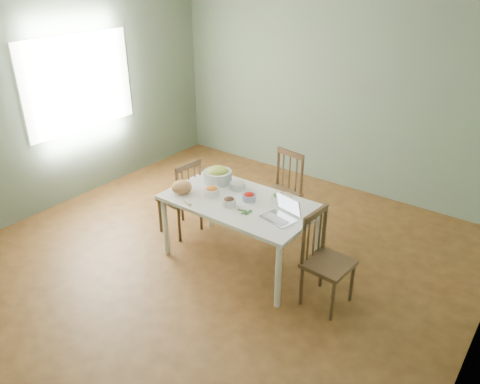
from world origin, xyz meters
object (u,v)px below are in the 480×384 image
Objects in this scene: chair_far at (279,193)px; bread_boule at (182,187)px; chair_right at (329,262)px; laptop at (279,209)px; bowl_squash at (218,175)px; dining_table at (240,232)px; chair_left at (179,196)px.

bread_boule is (-0.55, -1.04, 0.32)m from chair_far.
chair_right is 0.66m from laptop.
bowl_squash is (-0.42, -0.61, 0.34)m from chair_far.
dining_table is 0.76m from bread_boule.
bread_boule reaches higher than dining_table.
chair_left is 3.01× the size of bowl_squash.
bread_boule is at bearing 99.64° from chair_right.
chair_left is at bearing -164.90° from bowl_squash.
chair_right is at bearing 14.30° from laptop.
chair_left is (-0.94, 0.08, 0.10)m from dining_table.
chair_right is (1.10, -0.88, -0.01)m from chair_far.
chair_right reaches higher than chair_left.
bowl_squash is at bearing 175.60° from laptop.
bowl_squash is (0.13, 0.43, 0.02)m from bread_boule.
chair_far is at bearing 133.79° from laptop.
chair_far is at bearing 55.34° from chair_right.
bread_boule is 1.11m from laptop.
chair_far is 3.10× the size of laptop.
chair_far is at bearing 55.79° from bowl_squash.
bowl_squash is at bearing 72.93° from bread_boule.
bread_boule is (-0.59, -0.22, 0.43)m from dining_table.
dining_table is 0.68m from bowl_squash.
chair_right is at bearing -3.36° from dining_table.
chair_far is 0.81m from bowl_squash.
bread_boule is at bearing -109.44° from chair_far.
dining_table is at bearing -78.69° from chair_far.
laptop is (0.55, -0.90, 0.36)m from chair_far.
dining_table is 1.68× the size of chair_right.
chair_right reaches higher than bowl_squash.
chair_far reaches higher than dining_table.
bowl_squash is 1.01m from laptop.
bread_boule is at bearing -159.34° from dining_table.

